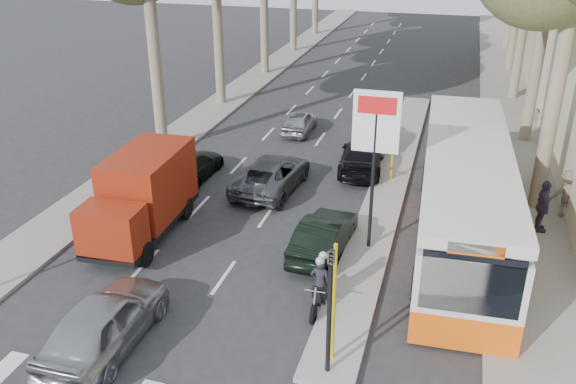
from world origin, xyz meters
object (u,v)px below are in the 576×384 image
dark_hatchback (324,236)px  red_truck (143,194)px  silver_hatchback (104,322)px  motorcycle (321,281)px  city_bus (464,192)px

dark_hatchback → red_truck: red_truck is taller
dark_hatchback → red_truck: size_ratio=0.71×
silver_hatchback → dark_hatchback: size_ratio=1.15×
red_truck → motorcycle: (7.04, -2.57, -0.76)m
red_truck → silver_hatchback: bearing=-74.0°
silver_hatchback → motorcycle: size_ratio=2.25×
red_truck → motorcycle: red_truck is taller
red_truck → city_bus: bearing=11.6°
red_truck → motorcycle: bearing=-22.4°
dark_hatchback → red_truck: bearing=7.9°
silver_hatchback → city_bus: city_bus is taller
red_truck → city_bus: city_bus is taller
dark_hatchback → red_truck: 6.52m
silver_hatchback → motorcycle: bearing=-146.0°
red_truck → motorcycle: 7.53m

